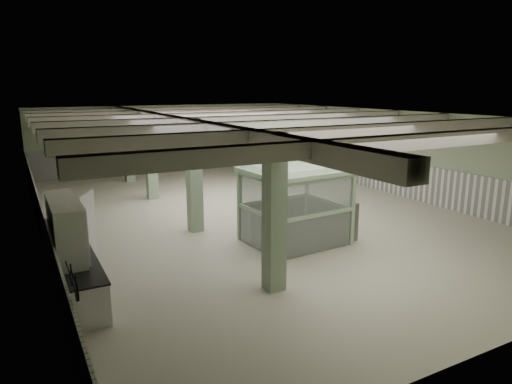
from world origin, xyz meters
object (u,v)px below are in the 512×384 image
filing_cabinet (348,221)px  walkin_cooler (68,248)px  prep_counter (72,266)px  guard_booth (295,191)px

filing_cabinet → walkin_cooler: bearing=171.2°
walkin_cooler → filing_cabinet: (7.88, -0.03, -0.49)m
prep_counter → guard_booth: 6.34m
guard_booth → prep_counter: bearing=176.6°
walkin_cooler → guard_booth: 6.36m
guard_booth → walkin_cooler: bearing=-179.2°
prep_counter → walkin_cooler: 0.77m
prep_counter → guard_booth: size_ratio=1.69×
guard_booth → filing_cabinet: guard_booth is taller
prep_counter → walkin_cooler: bearing=-100.2°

